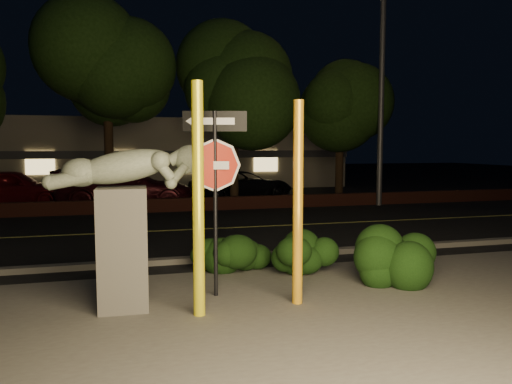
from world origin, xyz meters
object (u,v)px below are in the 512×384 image
(sculpture, at_px, (125,209))
(parked_car_dark, at_px, (242,185))
(parked_car_red, at_px, (11,188))
(parked_car_darkred, at_px, (126,188))
(yellow_pole_left, at_px, (198,201))
(yellow_pole_right, at_px, (298,204))
(streetlight, at_px, (376,42))
(signpost, at_px, (215,166))

(sculpture, xyz_separation_m, parked_car_dark, (5.41, 14.62, -0.87))
(parked_car_red, bearing_deg, parked_car_darkred, -105.21)
(yellow_pole_left, bearing_deg, sculpture, 148.45)
(parked_car_darkred, bearing_deg, yellow_pole_right, -164.01)
(yellow_pole_left, xyz_separation_m, yellow_pole_right, (1.56, 0.14, -0.11))
(sculpture, height_order, parked_car_red, sculpture)
(yellow_pole_left, height_order, parked_car_red, yellow_pole_left)
(parked_car_darkred, height_order, parked_car_dark, parked_car_darkred)
(sculpture, xyz_separation_m, streetlight, (10.09, 10.94, 5.10))
(yellow_pole_left, bearing_deg, parked_car_red, 109.40)
(parked_car_red, height_order, parked_car_dark, parked_car_red)
(sculpture, distance_m, parked_car_dark, 15.61)
(sculpture, relative_size, streetlight, 0.22)
(streetlight, distance_m, parked_car_dark, 8.43)
(parked_car_red, relative_size, parked_car_dark, 0.95)
(signpost, xyz_separation_m, parked_car_dark, (3.99, 14.36, -1.49))
(streetlight, bearing_deg, signpost, -105.61)
(signpost, height_order, parked_car_darkred, signpost)
(streetlight, bearing_deg, sculpture, -109.23)
(yellow_pole_left, xyz_separation_m, parked_car_darkred, (-0.81, 13.66, -0.90))
(yellow_pole_right, relative_size, parked_car_darkred, 0.58)
(yellow_pole_left, bearing_deg, yellow_pole_right, 5.10)
(signpost, distance_m, parked_car_dark, 14.98)
(yellow_pole_left, bearing_deg, parked_car_darkred, 93.39)
(yellow_pole_left, bearing_deg, signpost, 64.70)
(parked_car_dark, bearing_deg, yellow_pole_right, 154.49)
(sculpture, bearing_deg, streetlight, 49.80)
(yellow_pole_right, relative_size, parked_car_red, 0.70)
(sculpture, height_order, streetlight, streetlight)
(parked_car_darkred, bearing_deg, signpost, -168.49)
(yellow_pole_right, bearing_deg, yellow_pole_left, -174.90)
(parked_car_red, bearing_deg, signpost, -155.05)
(yellow_pole_right, distance_m, signpost, 1.47)
(signpost, height_order, parked_car_red, signpost)
(parked_car_red, distance_m, parked_car_darkred, 4.77)
(signpost, xyz_separation_m, sculpture, (-1.41, -0.25, -0.62))
(parked_car_red, relative_size, parked_car_darkred, 0.83)
(sculpture, height_order, parked_car_dark, sculpture)
(parked_car_red, bearing_deg, parked_car_dark, -86.48)
(sculpture, relative_size, parked_car_darkred, 0.46)
(signpost, height_order, streetlight, streetlight)
(yellow_pole_left, bearing_deg, streetlight, 51.83)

